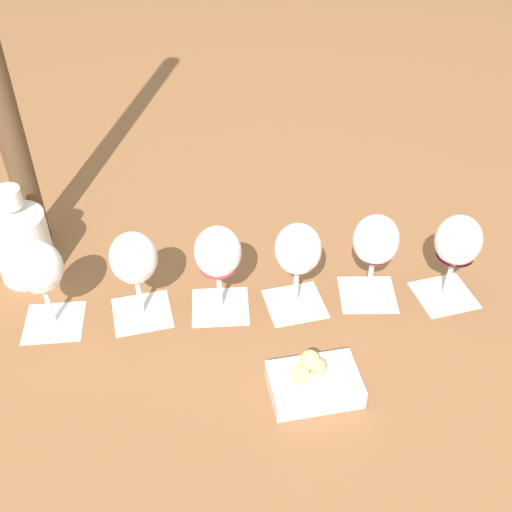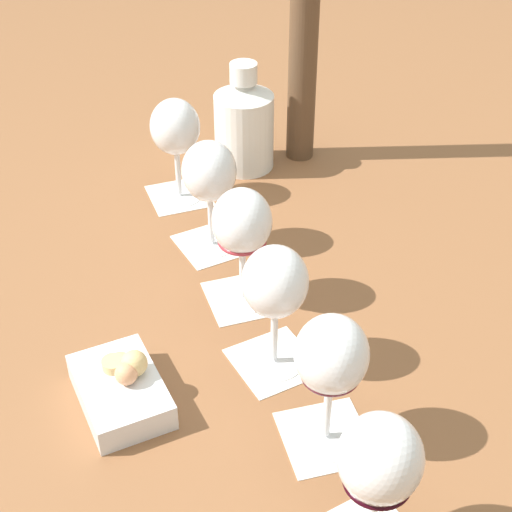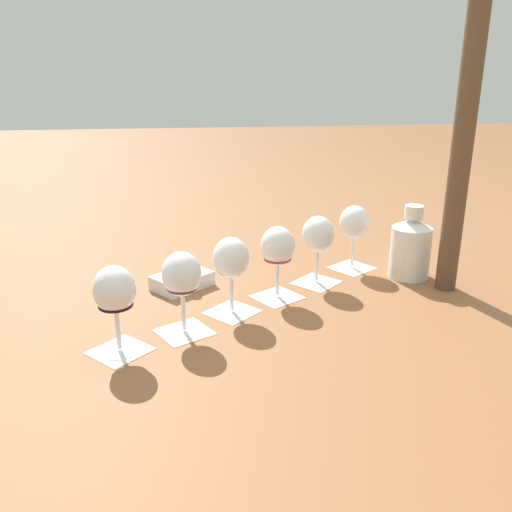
{
  "view_description": "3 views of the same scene",
  "coord_description": "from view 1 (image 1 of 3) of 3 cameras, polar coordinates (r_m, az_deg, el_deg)",
  "views": [
    {
      "loc": [
        0.38,
        -0.72,
        0.81
      ],
      "look_at": [
        0.0,
        0.0,
        0.12
      ],
      "focal_mm": 45.0,
      "sensor_mm": 36.0,
      "label": 1
    },
    {
      "loc": [
        0.77,
        0.18,
        0.7
      ],
      "look_at": [
        0.0,
        0.0,
        0.12
      ],
      "focal_mm": 55.0,
      "sensor_mm": 36.0,
      "label": 2
    },
    {
      "loc": [
        0.16,
        1.14,
        0.52
      ],
      "look_at": [
        0.0,
        0.0,
        0.12
      ],
      "focal_mm": 38.0,
      "sensor_mm": 36.0,
      "label": 3
    }
  ],
  "objects": [
    {
      "name": "wine_glass_3",
      "position": [
        1.08,
        3.73,
        0.24
      ],
      "size": [
        0.08,
        0.08,
        0.17
      ],
      "color": "white",
      "rests_on": "tasting_card_3"
    },
    {
      "name": "wine_glass_4",
      "position": [
        1.11,
        10.56,
        1.03
      ],
      "size": [
        0.08,
        0.08,
        0.17
      ],
      "color": "white",
      "rests_on": "tasting_card_4"
    },
    {
      "name": "wine_glass_5",
      "position": [
        1.15,
        17.47,
        0.98
      ],
      "size": [
        0.08,
        0.08,
        0.17
      ],
      "color": "white",
      "rests_on": "tasting_card_5"
    },
    {
      "name": "ceramic_vase",
      "position": [
        1.24,
        -20.19,
        1.43
      ],
      "size": [
        0.1,
        0.1,
        0.19
      ],
      "color": "white",
      "rests_on": "ground_plane"
    },
    {
      "name": "wine_glass_0",
      "position": [
        1.1,
        -18.71,
        -1.32
      ],
      "size": [
        0.08,
        0.08,
        0.17
      ],
      "color": "white",
      "rests_on": "tasting_card_0"
    },
    {
      "name": "wine_glass_2",
      "position": [
        1.07,
        -3.41,
        0.0
      ],
      "size": [
        0.08,
        0.08,
        0.17
      ],
      "color": "white",
      "rests_on": "tasting_card_2"
    },
    {
      "name": "tasting_card_3",
      "position": [
        1.16,
        3.49,
        -4.25
      ],
      "size": [
        0.14,
        0.14,
        0.0
      ],
      "color": "silver",
      "rests_on": "ground_plane"
    },
    {
      "name": "wine_glass_1",
      "position": [
        1.08,
        -10.79,
        -0.54
      ],
      "size": [
        0.08,
        0.08,
        0.17
      ],
      "color": "white",
      "rests_on": "tasting_card_1"
    },
    {
      "name": "ground_plane",
      "position": [
        1.15,
        -0.11,
        -4.46
      ],
      "size": [
        8.0,
        8.0,
        0.0
      ],
      "primitive_type": "plane",
      "color": "brown"
    },
    {
      "name": "tasting_card_1",
      "position": [
        1.16,
        -10.08,
        -4.98
      ],
      "size": [
        0.14,
        0.14,
        0.0
      ],
      "color": "silver",
      "rests_on": "ground_plane"
    },
    {
      "name": "tasting_card_4",
      "position": [
        1.19,
        9.88,
        -3.38
      ],
      "size": [
        0.13,
        0.13,
        0.0
      ],
      "color": "silver",
      "rests_on": "ground_plane"
    },
    {
      "name": "snack_dish",
      "position": [
        1.02,
        5.16,
        -11.08
      ],
      "size": [
        0.17,
        0.16,
        0.07
      ],
      "color": "silver",
      "rests_on": "ground_plane"
    },
    {
      "name": "tasting_card_0",
      "position": [
        1.18,
        -17.5,
        -5.64
      ],
      "size": [
        0.14,
        0.14,
        0.0
      ],
      "color": "silver",
      "rests_on": "ground_plane"
    },
    {
      "name": "tasting_card_2",
      "position": [
        1.15,
        -3.18,
        -4.51
      ],
      "size": [
        0.14,
        0.14,
        0.0
      ],
      "color": "silver",
      "rests_on": "ground_plane"
    },
    {
      "name": "tasting_card_5",
      "position": [
        1.22,
        16.38,
        -3.34
      ],
      "size": [
        0.14,
        0.14,
        0.0
      ],
      "color": "silver",
      "rests_on": "ground_plane"
    }
  ]
}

